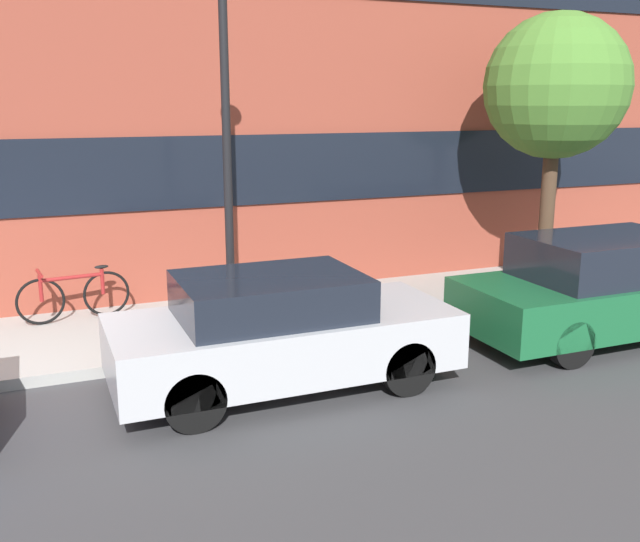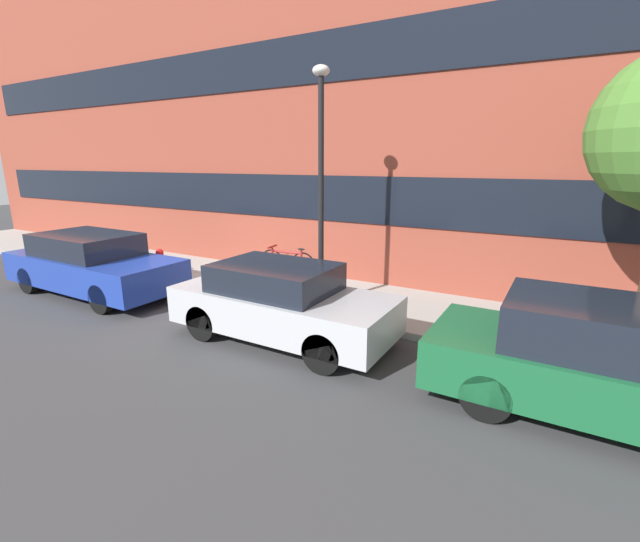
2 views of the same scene
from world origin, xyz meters
TOP-DOWN VIEW (x-y plane):
  - ground_plane at (0.00, 0.00)m, footprint 56.00×56.00m
  - sidewalk_strip at (0.00, 1.30)m, footprint 28.00×2.60m
  - parked_car_silver at (2.93, -1.05)m, footprint 3.87×1.63m
  - parked_car_green at (7.76, -1.05)m, footprint 4.40×1.70m
  - bicycle at (0.90, 2.09)m, footprint 1.57×0.44m
  - street_tree at (8.17, 0.87)m, footprint 2.24×2.24m
  - lamp_post at (2.80, 0.55)m, footprint 0.32×0.32m

SIDE VIEW (x-z plane):
  - ground_plane at x=0.00m, z-range 0.00..0.00m
  - sidewalk_strip at x=0.00m, z-range 0.00..0.14m
  - bicycle at x=0.90m, z-range 0.14..0.90m
  - parked_car_silver at x=2.93m, z-range 0.01..1.34m
  - parked_car_green at x=7.76m, z-range -0.01..1.42m
  - lamp_post at x=2.80m, z-range 0.68..5.27m
  - street_tree at x=8.17m, z-range 1.20..5.61m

